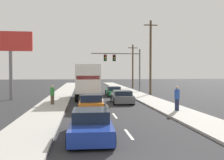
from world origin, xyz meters
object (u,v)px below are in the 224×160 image
at_px(utility_pole_far, 133,66).
at_px(pedestrian_mid_block, 52,95).
at_px(box_truck, 88,80).
at_px(roadside_billboard, 11,50).
at_px(car_blue, 91,125).
at_px(car_orange, 91,103).
at_px(pedestrian_near_corner, 177,98).
at_px(traffic_signal_mast, 120,61).
at_px(utility_pole_mid, 150,57).
at_px(car_gray, 122,97).
at_px(car_green, 114,91).

bearing_deg(utility_pole_far, pedestrian_mid_block, -118.68).
bearing_deg(box_truck, roadside_billboard, 173.49).
distance_m(car_blue, roadside_billboard, 18.83).
height_order(box_truck, car_blue, box_truck).
bearing_deg(roadside_billboard, car_blue, -63.48).
xyz_separation_m(car_orange, pedestrian_mid_block, (-3.37, 2.95, 0.41)).
height_order(car_blue, utility_pole_far, utility_pole_far).
height_order(utility_pole_far, pedestrian_near_corner, utility_pole_far).
bearing_deg(traffic_signal_mast, utility_pole_mid, -54.21).
bearing_deg(car_orange, pedestrian_near_corner, -15.64).
distance_m(utility_pole_far, roadside_billboard, 24.29).
bearing_deg(utility_pole_mid, pedestrian_mid_block, -143.28).
height_order(roadside_billboard, pedestrian_near_corner, roadside_billboard).
bearing_deg(car_gray, box_truck, 136.35).
bearing_deg(traffic_signal_mast, box_truck, -119.22).
xyz_separation_m(car_blue, pedestrian_near_corner, (6.75, 6.14, 0.49)).
distance_m(utility_pole_far, pedestrian_mid_block, 25.71).
height_order(car_blue, car_gray, car_blue).
height_order(box_truck, pedestrian_mid_block, box_truck).
distance_m(car_green, traffic_signal_mast, 6.65).
xyz_separation_m(car_blue, roadside_billboard, (-8.12, 16.28, 4.88)).
relative_size(roadside_billboard, pedestrian_mid_block, 4.32).
bearing_deg(box_truck, traffic_signal_mast, 60.78).
bearing_deg(roadside_billboard, utility_pole_mid, 11.21).
bearing_deg(car_orange, utility_pole_far, 70.70).
xyz_separation_m(box_truck, car_blue, (-0.25, -15.32, -1.58)).
bearing_deg(pedestrian_near_corner, pedestrian_mid_block, 154.16).
bearing_deg(traffic_signal_mast, car_green, -107.67).
xyz_separation_m(car_green, pedestrian_mid_block, (-6.73, -8.42, 0.46)).
xyz_separation_m(car_gray, pedestrian_mid_block, (-6.60, -1.28, 0.42)).
height_order(car_gray, pedestrian_near_corner, pedestrian_near_corner).
distance_m(box_truck, pedestrian_near_corner, 11.30).
xyz_separation_m(car_orange, car_gray, (3.23, 4.23, -0.01)).
height_order(car_blue, traffic_signal_mast, traffic_signal_mast).
bearing_deg(car_orange, box_truck, 90.54).
bearing_deg(car_green, car_orange, -106.43).
xyz_separation_m(utility_pole_mid, roadside_billboard, (-16.74, -3.32, 0.42)).
bearing_deg(roadside_billboard, pedestrian_near_corner, -34.27).
xyz_separation_m(box_truck, car_green, (3.42, 3.99, -1.62)).
height_order(car_green, roadside_billboard, roadside_billboard).
distance_m(car_green, pedestrian_near_corner, 13.53).
height_order(box_truck, car_gray, box_truck).
relative_size(car_gray, roadside_billboard, 0.56).
relative_size(utility_pole_mid, pedestrian_mid_block, 5.65).
relative_size(car_blue, utility_pole_far, 0.53).
xyz_separation_m(car_blue, traffic_signal_mast, (5.25, 24.26, 4.11)).
relative_size(pedestrian_near_corner, pedestrian_mid_block, 1.06).
bearing_deg(traffic_signal_mast, pedestrian_near_corner, -85.27).
height_order(utility_pole_mid, roadside_billboard, utility_pole_mid).
height_order(utility_pole_far, roadside_billboard, utility_pole_far).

